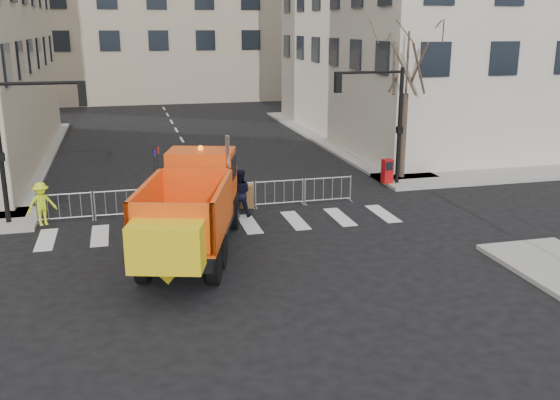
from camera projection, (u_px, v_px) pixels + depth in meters
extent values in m
plane|color=black|center=(263.00, 282.00, 18.07)|extent=(120.00, 120.00, 0.00)
cube|color=gray|center=(218.00, 202.00, 25.98)|extent=(64.00, 5.00, 0.15)
cylinder|color=black|center=(0.00, 154.00, 22.44)|extent=(0.18, 0.18, 5.40)
cylinder|color=black|center=(399.00, 128.00, 28.21)|extent=(0.18, 0.18, 5.40)
cube|color=black|center=(194.00, 226.00, 20.21)|extent=(4.12, 7.33, 0.44)
cylinder|color=black|center=(178.00, 214.00, 22.78)|extent=(0.63, 1.12, 1.07)
cylinder|color=black|center=(234.00, 215.00, 22.70)|extent=(0.63, 1.12, 1.07)
cylinder|color=black|center=(154.00, 250.00, 19.14)|extent=(0.63, 1.12, 1.07)
cylinder|color=black|center=(220.00, 251.00, 19.06)|extent=(0.63, 1.12, 1.07)
cylinder|color=black|center=(144.00, 265.00, 17.93)|extent=(0.63, 1.12, 1.07)
cylinder|color=black|center=(214.00, 266.00, 17.85)|extent=(0.63, 1.12, 1.07)
cube|color=#ED490D|center=(208.00, 182.00, 23.01)|extent=(2.39, 2.07, 0.97)
cube|color=#ED490D|center=(201.00, 175.00, 21.64)|extent=(2.58, 2.12, 1.75)
cylinder|color=silver|center=(228.00, 170.00, 20.81)|extent=(0.14, 0.14, 2.33)
cube|color=#ED490D|center=(185.00, 208.00, 18.63)|extent=(3.54, 4.78, 1.60)
cube|color=yellow|center=(166.00, 247.00, 16.19)|extent=(2.13, 1.48, 1.26)
cube|color=brown|center=(215.00, 196.00, 24.86)|extent=(3.13, 1.42, 1.09)
imported|color=black|center=(178.00, 193.00, 23.92)|extent=(0.72, 0.48, 1.95)
imported|color=black|center=(240.00, 193.00, 24.06)|extent=(1.04, 0.89, 1.87)
imported|color=black|center=(192.00, 191.00, 24.04)|extent=(1.01, 1.28, 2.03)
imported|color=#D3F01C|center=(42.00, 204.00, 22.58)|extent=(1.18, 0.96, 1.60)
cube|color=#A30C0E|center=(387.00, 171.00, 28.72)|extent=(0.48, 0.44, 1.10)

